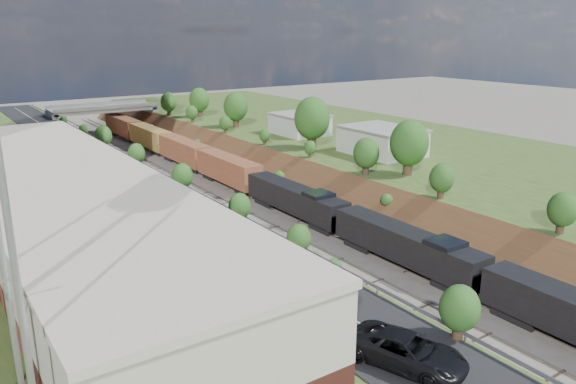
% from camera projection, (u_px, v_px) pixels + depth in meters
% --- Properties ---
extents(platform_right, '(44.00, 180.00, 5.00)m').
position_uv_depth(platform_right, '(389.00, 153.00, 102.16)').
color(platform_right, '#344F20').
rests_on(platform_right, ground).
extents(embankment_left, '(10.00, 180.00, 10.00)m').
position_uv_depth(embankment_left, '(160.00, 208.00, 79.06)').
color(embankment_left, brown).
rests_on(embankment_left, ground).
extents(embankment_right, '(10.00, 180.00, 10.00)m').
position_uv_depth(embankment_right, '(289.00, 185.00, 90.96)').
color(embankment_right, brown).
rests_on(embankment_right, ground).
extents(rail_left_track, '(1.58, 180.00, 0.18)m').
position_uv_depth(rail_left_track, '(214.00, 198.00, 83.58)').
color(rail_left_track, gray).
rests_on(rail_left_track, ground).
extents(rail_right_track, '(1.58, 180.00, 0.18)m').
position_uv_depth(rail_right_track, '(244.00, 192.00, 86.39)').
color(rail_right_track, gray).
rests_on(rail_right_track, ground).
extents(road, '(8.00, 180.00, 0.10)m').
position_uv_depth(road, '(126.00, 178.00, 75.22)').
color(road, black).
rests_on(road, platform_left).
extents(guardrail, '(0.10, 171.00, 0.70)m').
position_uv_depth(guardrail, '(156.00, 170.00, 77.15)').
color(guardrail, '#99999E').
rests_on(guardrail, platform_left).
extents(commercial_building, '(14.30, 62.30, 7.00)m').
position_uv_depth(commercial_building, '(68.00, 212.00, 50.03)').
color(commercial_building, brown).
rests_on(commercial_building, platform_left).
extents(overpass, '(24.50, 8.30, 7.40)m').
position_uv_depth(overpass, '(103.00, 114.00, 132.88)').
color(overpass, gray).
rests_on(overpass, ground).
extents(white_building_near, '(9.00, 12.00, 4.00)m').
position_uv_depth(white_building_near, '(382.00, 142.00, 89.42)').
color(white_building_near, silver).
rests_on(white_building_near, platform_right).
extents(white_building_far, '(8.00, 10.00, 3.60)m').
position_uv_depth(white_building_far, '(300.00, 125.00, 106.68)').
color(white_building_far, silver).
rests_on(white_building_far, platform_right).
extents(tree_right_large, '(5.25, 5.25, 7.61)m').
position_uv_depth(tree_right_large, '(409.00, 143.00, 75.72)').
color(tree_right_large, '#473323').
rests_on(tree_right_large, platform_right).
extents(tree_left_crest, '(2.45, 2.45, 3.55)m').
position_uv_depth(tree_left_crest, '(336.00, 251.00, 44.91)').
color(tree_left_crest, '#473323').
rests_on(tree_left_crest, platform_left).
extents(freight_train, '(3.21, 128.89, 4.75)m').
position_uv_depth(freight_train, '(235.00, 172.00, 87.75)').
color(freight_train, black).
rests_on(freight_train, ground).
extents(suv, '(5.42, 7.79, 1.97)m').
position_uv_depth(suv, '(407.00, 351.00, 32.70)').
color(suv, black).
rests_on(suv, road).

